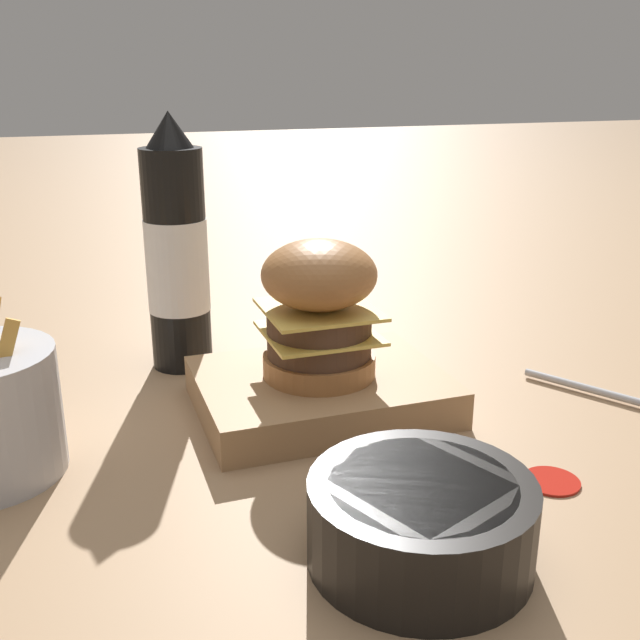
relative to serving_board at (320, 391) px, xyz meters
name	(u,v)px	position (x,y,z in m)	size (l,w,h in m)	color
ground_plane	(375,400)	(0.05, 0.00, -0.02)	(6.00, 6.00, 0.00)	#9E7A56
serving_board	(320,391)	(0.00, 0.00, 0.00)	(0.21, 0.16, 0.03)	#A37A51
burger	(319,308)	(0.00, 0.00, 0.08)	(0.10, 0.10, 0.12)	#9E6638
ketchup_bottle	(177,255)	(-0.10, 0.14, 0.10)	(0.06, 0.06, 0.25)	black
side_bowl	(421,519)	(-0.01, -0.23, 0.01)	(0.14, 0.14, 0.05)	black
spoon	(639,402)	(0.27, -0.09, -0.01)	(0.09, 0.14, 0.01)	#B2B2B7
ketchup_puddle	(551,480)	(0.12, -0.18, -0.01)	(0.04, 0.04, 0.00)	#B21E14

